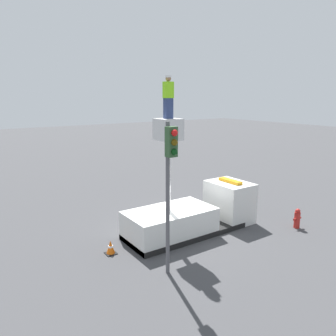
{
  "coord_description": "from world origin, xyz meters",
  "views": [
    {
      "loc": [
        -8.75,
        -11.39,
        6.26
      ],
      "look_at": [
        -1.8,
        -1.23,
        3.57
      ],
      "focal_mm": 35.0,
      "sensor_mm": 36.0,
      "label": 1
    }
  ],
  "objects_px": {
    "traffic_light_pole": "(170,170)",
    "traffic_cone_rear": "(111,248)",
    "worker": "(168,97)",
    "bucket_truck": "(193,213)",
    "fire_hydrant": "(297,218)"
  },
  "relations": [
    {
      "from": "worker",
      "to": "traffic_cone_rear",
      "type": "relative_size",
      "value": 3.06
    },
    {
      "from": "fire_hydrant",
      "to": "traffic_cone_rear",
      "type": "distance_m",
      "value": 9.02
    },
    {
      "from": "bucket_truck",
      "to": "worker",
      "type": "xyz_separation_m",
      "value": [
        -1.42,
        0.0,
        5.36
      ]
    },
    {
      "from": "traffic_light_pole",
      "to": "traffic_cone_rear",
      "type": "height_order",
      "value": "traffic_light_pole"
    },
    {
      "from": "traffic_light_pole",
      "to": "traffic_cone_rear",
      "type": "distance_m",
      "value": 4.6
    },
    {
      "from": "worker",
      "to": "traffic_light_pole",
      "type": "height_order",
      "value": "worker"
    },
    {
      "from": "bucket_truck",
      "to": "worker",
      "type": "relative_size",
      "value": 3.75
    },
    {
      "from": "traffic_light_pole",
      "to": "traffic_cone_rear",
      "type": "xyz_separation_m",
      "value": [
        -1.09,
        2.65,
        -3.59
      ]
    },
    {
      "from": "worker",
      "to": "traffic_light_pole",
      "type": "relative_size",
      "value": 0.32
    },
    {
      "from": "worker",
      "to": "traffic_light_pole",
      "type": "xyz_separation_m",
      "value": [
        -1.71,
        -2.59,
        -2.38
      ]
    },
    {
      "from": "worker",
      "to": "traffic_cone_rear",
      "type": "bearing_deg",
      "value": 178.83
    },
    {
      "from": "traffic_cone_rear",
      "to": "worker",
      "type": "bearing_deg",
      "value": -1.17
    },
    {
      "from": "bucket_truck",
      "to": "fire_hydrant",
      "type": "height_order",
      "value": "bucket_truck"
    },
    {
      "from": "bucket_truck",
      "to": "fire_hydrant",
      "type": "distance_m",
      "value": 5.11
    },
    {
      "from": "worker",
      "to": "traffic_cone_rear",
      "type": "xyz_separation_m",
      "value": [
        -2.8,
        0.06,
        -5.97
      ]
    }
  ]
}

